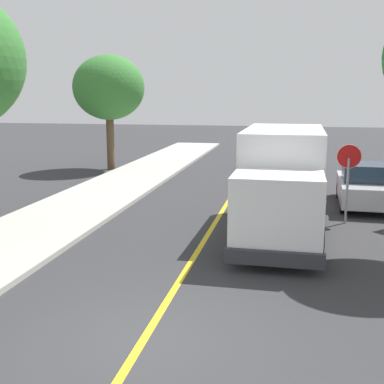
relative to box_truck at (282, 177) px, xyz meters
name	(u,v)px	position (x,y,z in m)	size (l,w,h in m)	color
ground_plane	(142,342)	(-2.19, -7.62, -1.77)	(120.00, 120.00, 0.00)	#303033
centre_line_yellow	(222,212)	(-2.19, 2.38, -1.76)	(0.16, 56.00, 0.01)	gold
box_truck	(282,177)	(0.00, 0.00, 0.00)	(2.51, 7.22, 3.20)	white
parked_car_near	(284,174)	(-0.04, 6.73, -0.97)	(1.85, 4.42, 1.67)	maroon
parked_car_mid	(280,155)	(-0.42, 13.94, -0.97)	(1.83, 4.41, 1.67)	black
parked_van_across	(363,186)	(3.01, 4.43, -0.97)	(1.95, 4.46, 1.67)	#B7B7BC
stop_sign	(348,168)	(2.12, 1.64, 0.09)	(0.80, 0.10, 2.65)	gray
street_tree_down_block	(109,88)	(-9.92, 11.63, 2.82)	(3.99, 3.99, 6.42)	brown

